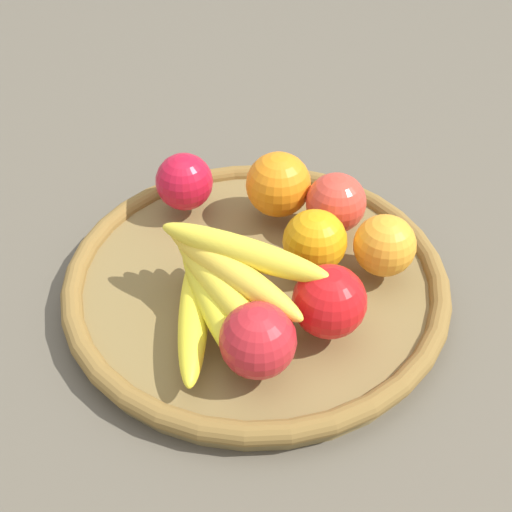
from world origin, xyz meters
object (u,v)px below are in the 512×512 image
at_px(orange_0, 385,245).
at_px(apple_3, 184,182).
at_px(apple_2, 329,302).
at_px(apple_0, 258,340).
at_px(orange_2, 315,241).
at_px(orange_1, 279,185).
at_px(banana_bunch, 220,285).
at_px(apple_1, 336,203).

height_order(orange_0, apple_3, apple_3).
xyz_separation_m(apple_2, apple_0, (-0.06, -0.07, -0.00)).
distance_m(orange_0, orange_2, 0.08).
height_order(orange_1, orange_2, orange_1).
height_order(apple_3, orange_2, same).
height_order(orange_1, apple_2, orange_1).
height_order(apple_2, apple_3, apple_2).
height_order(apple_0, orange_2, apple_0).
relative_size(banana_bunch, apple_2, 2.55).
relative_size(apple_2, apple_3, 1.06).
xyz_separation_m(orange_0, apple_0, (-0.10, -0.17, 0.00)).
xyz_separation_m(orange_1, apple_2, (0.09, -0.18, -0.00)).
xyz_separation_m(apple_1, orange_0, (0.06, -0.06, -0.00)).
xyz_separation_m(orange_1, orange_2, (0.06, -0.09, -0.00)).
distance_m(banana_bunch, apple_3, 0.19).
distance_m(banana_bunch, apple_0, 0.08).
bearing_deg(apple_3, apple_1, 0.62).
bearing_deg(orange_0, banana_bunch, -144.15).
bearing_deg(apple_2, orange_1, 117.08).
distance_m(orange_1, apple_3, 0.12).
bearing_deg(banana_bunch, apple_3, 119.34).
bearing_deg(banana_bunch, apple_2, 4.74).
bearing_deg(apple_1, banana_bunch, -117.74).
bearing_deg(apple_2, orange_0, 66.50).
height_order(apple_1, apple_3, same).
xyz_separation_m(apple_1, apple_3, (-0.19, -0.00, -0.00)).
height_order(apple_2, apple_0, apple_2).
relative_size(banana_bunch, orange_1, 2.41).
height_order(banana_bunch, apple_0, banana_bunch).
bearing_deg(orange_0, apple_0, -121.02).
xyz_separation_m(orange_1, orange_0, (0.13, -0.08, -0.01)).
distance_m(apple_1, orange_0, 0.09).
bearing_deg(orange_0, apple_3, 166.65).
bearing_deg(apple_1, apple_3, -179.38).
bearing_deg(apple_2, apple_0, -130.75).
bearing_deg(apple_3, orange_0, -13.35).
xyz_separation_m(banana_bunch, orange_1, (0.02, 0.19, -0.00)).
bearing_deg(apple_1, orange_1, 168.74).
relative_size(apple_2, orange_2, 1.05).
bearing_deg(apple_2, orange_2, 108.88).
height_order(orange_0, orange_2, orange_2).
bearing_deg(orange_2, orange_0, 9.97).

